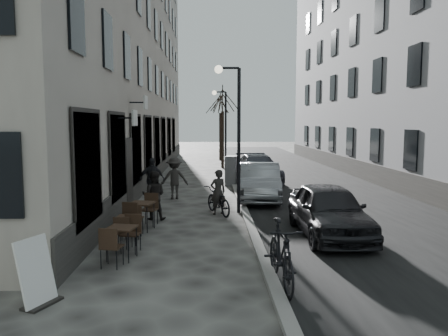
{
  "coord_description": "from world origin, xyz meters",
  "views": [
    {
      "loc": [
        -1.03,
        -9.08,
        3.18
      ],
      "look_at": [
        -0.59,
        3.91,
        1.8
      ],
      "focal_mm": 35.0,
      "sensor_mm": 36.0,
      "label": 1
    }
  ],
  "objects": [
    {
      "name": "ground",
      "position": [
        0.0,
        0.0,
        0.0
      ],
      "size": [
        120.0,
        120.0,
        0.0
      ],
      "primitive_type": "plane",
      "color": "#343230",
      "rests_on": "ground"
    },
    {
      "name": "car_mid",
      "position": [
        1.04,
        8.53,
        0.74
      ],
      "size": [
        2.0,
        4.64,
        1.49
      ],
      "primitive_type": "imported",
      "rotation": [
        0.0,
        0.0,
        -0.1
      ],
      "color": "gray",
      "rests_on": "ground"
    },
    {
      "name": "car_near",
      "position": [
        2.3,
        2.77,
        0.73
      ],
      "size": [
        1.75,
        4.3,
        1.46
      ],
      "primitive_type": "imported",
      "rotation": [
        0.0,
        0.0,
        0.01
      ],
      "color": "black",
      "rests_on": "ground"
    },
    {
      "name": "tree_near",
      "position": [
        -0.1,
        21.0,
        4.66
      ],
      "size": [
        2.4,
        2.4,
        5.7
      ],
      "color": "black",
      "rests_on": "ground"
    },
    {
      "name": "road",
      "position": [
        3.85,
        16.0,
        0.0
      ],
      "size": [
        7.3,
        60.0,
        0.0
      ],
      "primitive_type": "cube",
      "color": "black",
      "rests_on": "ground"
    },
    {
      "name": "bistro_set_c",
      "position": [
        -3.02,
        3.59,
        0.5
      ],
      "size": [
        0.83,
        1.71,
        0.98
      ],
      "rotation": [
        0.0,
        0.0,
        -0.24
      ],
      "color": "black",
      "rests_on": "ground"
    },
    {
      "name": "bistro_set_b",
      "position": [
        -3.15,
        2.19,
        0.44
      ],
      "size": [
        0.62,
        1.46,
        0.85
      ],
      "rotation": [
        0.0,
        0.0,
        -0.07
      ],
      "color": "black",
      "rests_on": "ground"
    },
    {
      "name": "pedestrian_far",
      "position": [
        -3.34,
        8.34,
        0.88
      ],
      "size": [
        1.1,
        0.69,
        1.75
      ],
      "primitive_type": "imported",
      "rotation": [
        0.0,
        0.0,
        0.27
      ],
      "color": "black",
      "rests_on": "ground"
    },
    {
      "name": "streetlamp_far",
      "position": [
        -0.17,
        18.0,
        3.16
      ],
      "size": [
        0.9,
        0.28,
        5.09
      ],
      "color": "black",
      "rests_on": "ground"
    },
    {
      "name": "pedestrian_near",
      "position": [
        -2.84,
        5.0,
        0.8
      ],
      "size": [
        0.8,
        0.64,
        1.6
      ],
      "primitive_type": "imported",
      "rotation": [
        0.0,
        0.0,
        3.09
      ],
      "color": "black",
      "rests_on": "ground"
    },
    {
      "name": "kerb",
      "position": [
        0.2,
        16.0,
        0.06
      ],
      "size": [
        0.25,
        60.0,
        0.12
      ],
      "primitive_type": "cube",
      "color": "gray",
      "rests_on": "ground"
    },
    {
      "name": "building_left",
      "position": [
        -6.0,
        16.5,
        8.0
      ],
      "size": [
        4.0,
        35.0,
        16.0
      ],
      "primitive_type": "cube",
      "color": "gray",
      "rests_on": "ground"
    },
    {
      "name": "streetlamp_near",
      "position": [
        -0.17,
        6.0,
        3.16
      ],
      "size": [
        0.9,
        0.28,
        5.09
      ],
      "color": "black",
      "rests_on": "ground"
    },
    {
      "name": "pedestrian_mid",
      "position": [
        -2.46,
        8.8,
        0.87
      ],
      "size": [
        1.21,
        0.81,
        1.73
      ],
      "primitive_type": "imported",
      "rotation": [
        0.0,
        0.0,
        3.3
      ],
      "color": "#2C2927",
      "rests_on": "ground"
    },
    {
      "name": "bistro_set_a",
      "position": [
        -3.06,
        0.86,
        0.47
      ],
      "size": [
        0.73,
        1.58,
        0.9
      ],
      "rotation": [
        0.0,
        0.0,
        -0.19
      ],
      "color": "black",
      "rests_on": "ground"
    },
    {
      "name": "tree_far",
      "position": [
        -0.1,
        27.0,
        4.66
      ],
      "size": [
        2.4,
        2.4,
        5.7
      ],
      "color": "black",
      "rests_on": "ground"
    },
    {
      "name": "bicycle",
      "position": [
        -0.73,
        5.73,
        0.47
      ],
      "size": [
        1.28,
        1.91,
        0.95
      ],
      "primitive_type": "imported",
      "rotation": [
        0.0,
        0.0,
        3.54
      ],
      "color": "black",
      "rests_on": "ground"
    },
    {
      "name": "moped",
      "position": [
        0.35,
        -0.93,
        0.63
      ],
      "size": [
        0.69,
        2.13,
        1.27
      ],
      "primitive_type": "imported",
      "rotation": [
        0.0,
        0.0,
        0.04
      ],
      "color": "black",
      "rests_on": "ground"
    },
    {
      "name": "cyclist_rider",
      "position": [
        -0.73,
        5.73,
        0.78
      ],
      "size": [
        0.67,
        0.56,
        1.55
      ],
      "primitive_type": "imported",
      "rotation": [
        0.0,
        0.0,
        3.54
      ],
      "color": "black",
      "rests_on": "ground"
    },
    {
      "name": "car_far",
      "position": [
        1.54,
        13.76,
        0.72
      ],
      "size": [
        2.37,
        5.08,
        1.43
      ],
      "primitive_type": "imported",
      "rotation": [
        0.0,
        0.0,
        0.08
      ],
      "color": "#393A43",
      "rests_on": "ground"
    },
    {
      "name": "sign_board",
      "position": [
        -4.02,
        -1.66,
        0.48
      ],
      "size": [
        0.66,
        0.77,
        1.19
      ],
      "rotation": [
        0.0,
        0.0,
        -0.43
      ],
      "color": "black",
      "rests_on": "ground"
    },
    {
      "name": "utility_cabinet",
      "position": [
        0.1,
        12.66,
        0.74
      ],
      "size": [
        0.74,
        1.08,
        1.48
      ],
      "primitive_type": "cube",
      "rotation": [
        0.0,
        0.0,
        -0.21
      ],
      "color": "#5F5F62",
      "rests_on": "ground"
    },
    {
      "name": "building_right",
      "position": [
        9.5,
        16.5,
        8.0
      ],
      "size": [
        4.0,
        35.0,
        16.0
      ],
      "primitive_type": "cube",
      "color": "gray",
      "rests_on": "ground"
    }
  ]
}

